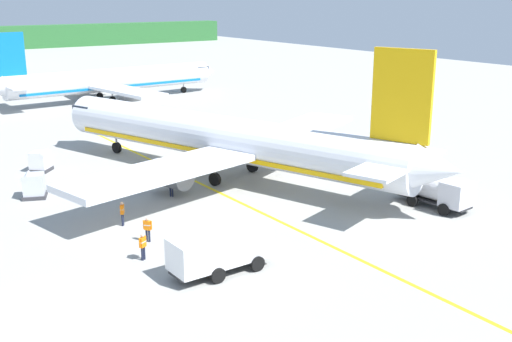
{
  "coord_description": "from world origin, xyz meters",
  "views": [
    {
      "loc": [
        -8.1,
        -28.9,
        15.42
      ],
      "look_at": [
        18.01,
        8.58,
        2.49
      ],
      "focal_mm": 43.83,
      "sensor_mm": 36.0,
      "label": 1
    }
  ],
  "objects_px": {
    "cargo_container_mid": "(34,186)",
    "crew_marshaller": "(122,211)",
    "service_truck_baggage": "(434,189)",
    "service_truck_catering": "(221,249)",
    "airliner_mid_apron": "(110,80)",
    "crew_loader_right": "(171,184)",
    "cargo_container_near": "(40,161)",
    "crew_supervisor": "(148,228)",
    "crew_loader_left": "(143,245)",
    "airliner_foreground": "(226,139)"
  },
  "relations": [
    {
      "from": "cargo_container_near",
      "to": "crew_loader_left",
      "type": "bearing_deg",
      "value": -92.01
    },
    {
      "from": "airliner_foreground",
      "to": "service_truck_catering",
      "type": "height_order",
      "value": "airliner_foreground"
    },
    {
      "from": "crew_marshaller",
      "to": "crew_loader_right",
      "type": "relative_size",
      "value": 0.98
    },
    {
      "from": "crew_loader_left",
      "to": "cargo_container_near",
      "type": "bearing_deg",
      "value": 87.99
    },
    {
      "from": "cargo_container_near",
      "to": "crew_supervisor",
      "type": "distance_m",
      "value": 20.89
    },
    {
      "from": "cargo_container_near",
      "to": "airliner_mid_apron",
      "type": "bearing_deg",
      "value": 58.66
    },
    {
      "from": "crew_loader_left",
      "to": "crew_supervisor",
      "type": "xyz_separation_m",
      "value": [
        1.5,
        2.49,
        -0.02
      ]
    },
    {
      "from": "cargo_container_mid",
      "to": "crew_loader_right",
      "type": "distance_m",
      "value": 10.78
    },
    {
      "from": "crew_marshaller",
      "to": "crew_supervisor",
      "type": "height_order",
      "value": "crew_marshaller"
    },
    {
      "from": "cargo_container_near",
      "to": "cargo_container_mid",
      "type": "height_order",
      "value": "cargo_container_mid"
    },
    {
      "from": "service_truck_baggage",
      "to": "cargo_container_mid",
      "type": "bearing_deg",
      "value": 141.03
    },
    {
      "from": "airliner_mid_apron",
      "to": "service_truck_baggage",
      "type": "xyz_separation_m",
      "value": [
        0.84,
        -60.46,
        -1.61
      ]
    },
    {
      "from": "crew_loader_right",
      "to": "crew_supervisor",
      "type": "xyz_separation_m",
      "value": [
        -5.6,
        -7.52,
        -0.08
      ]
    },
    {
      "from": "airliner_foreground",
      "to": "airliner_mid_apron",
      "type": "distance_m",
      "value": 45.38
    },
    {
      "from": "service_truck_baggage",
      "to": "crew_supervisor",
      "type": "relative_size",
      "value": 3.77
    },
    {
      "from": "airliner_mid_apron",
      "to": "cargo_container_mid",
      "type": "distance_m",
      "value": 47.17
    },
    {
      "from": "cargo_container_near",
      "to": "crew_loader_right",
      "type": "xyz_separation_m",
      "value": [
        6.28,
        -13.35,
        0.14
      ]
    },
    {
      "from": "service_truck_catering",
      "to": "cargo_container_mid",
      "type": "distance_m",
      "value": 20.67
    },
    {
      "from": "service_truck_catering",
      "to": "crew_supervisor",
      "type": "bearing_deg",
      "value": 102.46
    },
    {
      "from": "service_truck_baggage",
      "to": "service_truck_catering",
      "type": "bearing_deg",
      "value": -178.03
    },
    {
      "from": "crew_loader_right",
      "to": "service_truck_catering",
      "type": "bearing_deg",
      "value": -106.31
    },
    {
      "from": "airliner_mid_apron",
      "to": "cargo_container_near",
      "type": "distance_m",
      "value": 39.42
    },
    {
      "from": "service_truck_baggage",
      "to": "crew_loader_right",
      "type": "bearing_deg",
      "value": 138.12
    },
    {
      "from": "crew_supervisor",
      "to": "crew_loader_left",
      "type": "bearing_deg",
      "value": -121.01
    },
    {
      "from": "service_truck_catering",
      "to": "cargo_container_mid",
      "type": "height_order",
      "value": "service_truck_catering"
    },
    {
      "from": "cargo_container_near",
      "to": "crew_supervisor",
      "type": "bearing_deg",
      "value": -88.14
    },
    {
      "from": "cargo_container_mid",
      "to": "crew_marshaller",
      "type": "xyz_separation_m",
      "value": [
        3.23,
        -9.8,
        0.06
      ]
    },
    {
      "from": "airliner_foreground",
      "to": "cargo_container_near",
      "type": "bearing_deg",
      "value": 139.06
    },
    {
      "from": "crew_marshaller",
      "to": "crew_loader_right",
      "type": "bearing_deg",
      "value": 33.73
    },
    {
      "from": "cargo_container_mid",
      "to": "crew_marshaller",
      "type": "bearing_deg",
      "value": -71.78
    },
    {
      "from": "cargo_container_near",
      "to": "cargo_container_mid",
      "type": "relative_size",
      "value": 1.05
    },
    {
      "from": "crew_supervisor",
      "to": "cargo_container_near",
      "type": "bearing_deg",
      "value": 91.86
    },
    {
      "from": "service_truck_baggage",
      "to": "crew_marshaller",
      "type": "bearing_deg",
      "value": 155.14
    },
    {
      "from": "service_truck_baggage",
      "to": "crew_loader_right",
      "type": "xyz_separation_m",
      "value": [
        -15.04,
        13.48,
        -0.34
      ]
    },
    {
      "from": "airliner_foreground",
      "to": "cargo_container_near",
      "type": "height_order",
      "value": "airliner_foreground"
    },
    {
      "from": "airliner_foreground",
      "to": "cargo_container_mid",
      "type": "xyz_separation_m",
      "value": [
        -15.51,
        3.7,
        -2.42
      ]
    },
    {
      "from": "cargo_container_mid",
      "to": "crew_loader_right",
      "type": "height_order",
      "value": "cargo_container_mid"
    },
    {
      "from": "crew_loader_left",
      "to": "crew_supervisor",
      "type": "distance_m",
      "value": 2.91
    },
    {
      "from": "airliner_mid_apron",
      "to": "crew_supervisor",
      "type": "relative_size",
      "value": 22.49
    },
    {
      "from": "service_truck_catering",
      "to": "crew_loader_right",
      "type": "distance_m",
      "value": 14.74
    },
    {
      "from": "service_truck_catering",
      "to": "crew_marshaller",
      "type": "xyz_separation_m",
      "value": [
        -1.62,
        10.29,
        -0.39
      ]
    },
    {
      "from": "airliner_mid_apron",
      "to": "crew_loader_left",
      "type": "bearing_deg",
      "value": -110.49
    },
    {
      "from": "cargo_container_mid",
      "to": "crew_supervisor",
      "type": "distance_m",
      "value": 13.9
    },
    {
      "from": "cargo_container_near",
      "to": "crew_marshaller",
      "type": "xyz_separation_m",
      "value": [
        0.52,
        -17.2,
        0.11
      ]
    },
    {
      "from": "cargo_container_near",
      "to": "crew_loader_left",
      "type": "xyz_separation_m",
      "value": [
        -0.82,
        -23.37,
        0.08
      ]
    },
    {
      "from": "cargo_container_near",
      "to": "crew_loader_right",
      "type": "relative_size",
      "value": 1.36
    },
    {
      "from": "service_truck_catering",
      "to": "cargo_container_mid",
      "type": "xyz_separation_m",
      "value": [
        -4.85,
        20.09,
        -0.45
      ]
    },
    {
      "from": "airliner_mid_apron",
      "to": "crew_marshaller",
      "type": "bearing_deg",
      "value": -111.44
    },
    {
      "from": "service_truck_catering",
      "to": "crew_loader_left",
      "type": "bearing_deg",
      "value": 125.67
    },
    {
      "from": "service_truck_baggage",
      "to": "crew_loader_left",
      "type": "height_order",
      "value": "service_truck_baggage"
    }
  ]
}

